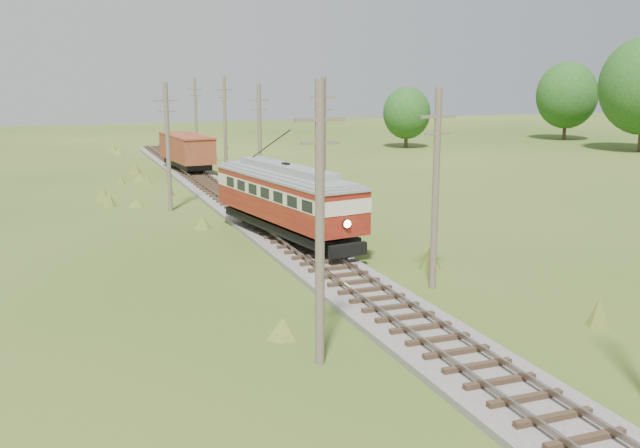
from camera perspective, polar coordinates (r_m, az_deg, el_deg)
name	(u,v)px	position (r m, az deg, el deg)	size (l,w,h in m)	color
railbed_main	(259,220)	(44.65, -4.94, 0.33)	(3.60, 96.00, 0.57)	#605B54
streetcar	(286,195)	(38.87, -2.72, 2.30)	(4.95, 12.62, 5.70)	black
gondola	(187,150)	(67.88, -10.62, 5.86)	(3.83, 9.35, 3.02)	black
gravel_pile	(257,177)	(61.02, -5.09, 3.74)	(2.89, 3.06, 1.05)	gray
utility_pole_r_2	(436,188)	(30.53, 9.24, 2.89)	(1.60, 0.30, 8.60)	brown
utility_pole_r_3	(324,152)	(42.14, 0.29, 5.78)	(1.60, 0.30, 9.00)	brown
utility_pole_r_4	(260,139)	(54.39, -4.85, 6.81)	(1.60, 0.30, 8.40)	brown
utility_pole_r_5	(225,124)	(67.03, -7.60, 7.93)	(1.60, 0.30, 8.90)	brown
utility_pole_r_6	(196,117)	(79.68, -9.90, 8.40)	(1.60, 0.30, 8.70)	brown
utility_pole_l_a	(320,223)	(21.97, -0.01, 0.07)	(1.60, 0.30, 9.00)	brown
utility_pole_l_b	(168,146)	(48.90, -12.07, 6.14)	(1.60, 0.30, 8.60)	brown
tree_right_5	(567,95)	(106.53, 19.14, 9.71)	(8.40, 8.40, 10.82)	#38281C
tree_mid_b	(407,113)	(90.49, 6.94, 8.80)	(5.88, 5.88, 7.57)	#38281C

